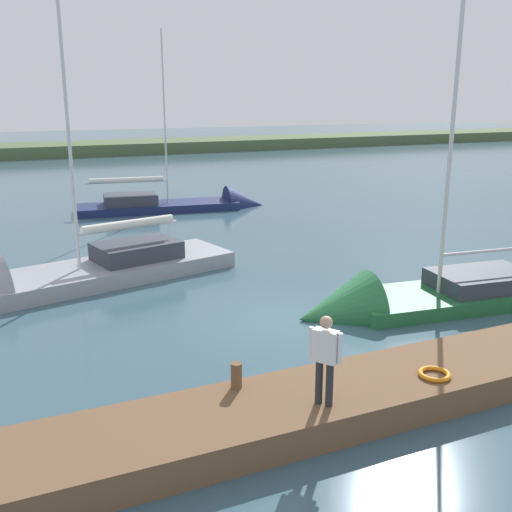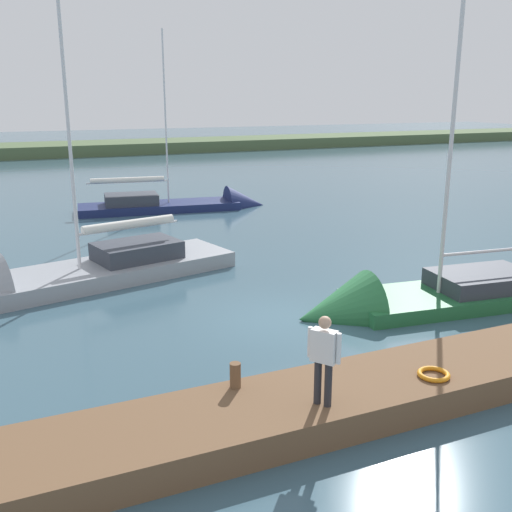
{
  "view_description": "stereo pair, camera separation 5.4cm",
  "coord_description": "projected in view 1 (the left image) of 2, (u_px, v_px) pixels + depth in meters",
  "views": [
    {
      "loc": [
        6.98,
        14.22,
        6.17
      ],
      "look_at": [
        -0.2,
        -1.98,
        1.34
      ],
      "focal_mm": 41.44,
      "sensor_mm": 36.0,
      "label": 1
    },
    {
      "loc": [
        6.94,
        14.24,
        6.17
      ],
      "look_at": [
        -0.2,
        -1.98,
        1.34
      ],
      "focal_mm": 41.44,
      "sensor_mm": 36.0,
      "label": 2
    }
  ],
  "objects": [
    {
      "name": "person_on_dock",
      "position": [
        325.0,
        354.0,
        10.72
      ],
      "size": [
        0.45,
        0.56,
        1.75
      ],
      "rotation": [
        0.0,
        0.0,
        0.6
      ],
      "color": "#28282D",
      "rests_on": "dock_pier"
    },
    {
      "name": "ground_plane",
      "position": [
        278.0,
        318.0,
        16.89
      ],
      "size": [
        200.0,
        200.0,
        0.0
      ],
      "primitive_type": "plane",
      "color": "#385666"
    },
    {
      "name": "far_shoreline",
      "position": [
        63.0,
        155.0,
        63.53
      ],
      "size": [
        180.0,
        8.0,
        2.4
      ],
      "primitive_type": "cube",
      "color": "#4C603D",
      "rests_on": "ground_plane"
    },
    {
      "name": "life_ring_buoy",
      "position": [
        434.0,
        374.0,
        12.06
      ],
      "size": [
        0.66,
        0.66,
        0.1
      ],
      "primitive_type": "torus",
      "color": "orange",
      "rests_on": "dock_pier"
    },
    {
      "name": "sailboat_far_left",
      "position": [
        189.0,
        207.0,
        33.15
      ],
      "size": [
        10.58,
        3.68,
        10.7
      ],
      "rotation": [
        0.0,
        0.0,
        3.01
      ],
      "color": "navy",
      "rests_on": "ground_plane"
    },
    {
      "name": "mooring_post_far",
      "position": [
        236.0,
        375.0,
        11.55
      ],
      "size": [
        0.22,
        0.22,
        0.52
      ],
      "primitive_type": "cylinder",
      "color": "brown",
      "rests_on": "dock_pier"
    },
    {
      "name": "sailboat_outer_mooring",
      "position": [
        410.0,
        304.0,
        17.64
      ],
      "size": [
        9.43,
        3.48,
        9.84
      ],
      "rotation": [
        0.0,
        0.0,
        -0.11
      ],
      "color": "#236638",
      "rests_on": "ground_plane"
    },
    {
      "name": "dock_pier",
      "position": [
        388.0,
        388.0,
        12.22
      ],
      "size": [
        20.45,
        2.19,
        0.62
      ],
      "primitive_type": "cube",
      "color": "brown",
      "rests_on": "ground_plane"
    },
    {
      "name": "sailboat_far_right",
      "position": [
        56.0,
        283.0,
        19.44
      ],
      "size": [
        10.67,
        5.02,
        12.76
      ],
      "rotation": [
        0.0,
        0.0,
        0.23
      ],
      "color": "gray",
      "rests_on": "ground_plane"
    }
  ]
}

